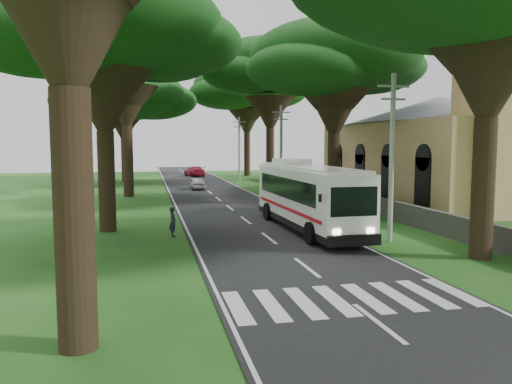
# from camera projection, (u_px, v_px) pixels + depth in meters

# --- Properties ---
(ground) EXTENTS (140.00, 140.00, 0.00)m
(ground) POSITION_uv_depth(u_px,v_px,m) (325.00, 282.00, 17.04)
(ground) COLOR #174E16
(ground) RESTS_ON ground
(road) EXTENTS (8.00, 120.00, 0.04)m
(road) POSITION_uv_depth(u_px,v_px,m) (220.00, 200.00, 41.34)
(road) COLOR black
(road) RESTS_ON ground
(crosswalk) EXTENTS (8.00, 3.00, 0.01)m
(crosswalk) POSITION_uv_depth(u_px,v_px,m) (348.00, 300.00, 15.09)
(crosswalk) COLOR silver
(crosswalk) RESTS_ON ground
(property_wall) EXTENTS (0.35, 50.00, 1.20)m
(property_wall) POSITION_uv_depth(u_px,v_px,m) (327.00, 192.00, 42.23)
(property_wall) COLOR #383533
(property_wall) RESTS_ON ground
(church) EXTENTS (14.00, 24.00, 11.60)m
(church) POSITION_uv_depth(u_px,v_px,m) (439.00, 141.00, 41.31)
(church) COLOR tan
(church) RESTS_ON ground
(pole_near) EXTENTS (1.60, 0.24, 8.00)m
(pole_near) POSITION_uv_depth(u_px,v_px,m) (392.00, 155.00, 23.64)
(pole_near) COLOR gray
(pole_near) RESTS_ON ground
(pole_mid) EXTENTS (1.60, 0.24, 8.00)m
(pole_mid) POSITION_uv_depth(u_px,v_px,m) (281.00, 150.00, 43.08)
(pole_mid) COLOR gray
(pole_mid) RESTS_ON ground
(pole_far) EXTENTS (1.60, 0.24, 8.00)m
(pole_far) POSITION_uv_depth(u_px,v_px,m) (239.00, 148.00, 62.52)
(pole_far) COLOR gray
(pole_far) RESTS_ON ground
(tree_l_mida) EXTENTS (12.64, 12.64, 13.61)m
(tree_l_mida) POSITION_uv_depth(u_px,v_px,m) (102.00, 27.00, 25.96)
(tree_l_mida) COLOR black
(tree_l_mida) RESTS_ON ground
(tree_l_midb) EXTENTS (13.44, 13.44, 15.87)m
(tree_l_midb) POSITION_uv_depth(u_px,v_px,m) (125.00, 50.00, 43.36)
(tree_l_midb) COLOR black
(tree_l_midb) RESTS_ON ground
(tree_l_far) EXTENTS (15.25, 15.25, 13.91)m
(tree_l_far) POSITION_uv_depth(u_px,v_px,m) (123.00, 95.00, 60.86)
(tree_l_far) COLOR black
(tree_l_far) RESTS_ON ground
(tree_r_mida) EXTENTS (12.75, 12.75, 13.84)m
(tree_r_mida) POSITION_uv_depth(u_px,v_px,m) (335.00, 59.00, 37.12)
(tree_r_mida) COLOR black
(tree_r_mida) RESTS_ON ground
(tree_r_midb) EXTENTS (13.96, 13.96, 16.13)m
(tree_r_midb) POSITION_uv_depth(u_px,v_px,m) (270.00, 67.00, 54.31)
(tree_r_midb) COLOR black
(tree_r_midb) RESTS_ON ground
(tree_r_far) EXTENTS (15.56, 15.56, 16.17)m
(tree_r_far) POSITION_uv_depth(u_px,v_px,m) (247.00, 88.00, 72.05)
(tree_r_far) COLOR black
(tree_r_far) RESTS_ON ground
(coach_bus) EXTENTS (3.03, 11.98, 3.52)m
(coach_bus) POSITION_uv_depth(u_px,v_px,m) (307.00, 195.00, 27.32)
(coach_bus) COLOR white
(coach_bus) RESTS_ON ground
(distant_car_a) EXTENTS (1.54, 3.64, 1.23)m
(distant_car_a) POSITION_uv_depth(u_px,v_px,m) (198.00, 183.00, 51.18)
(distant_car_a) COLOR #A4A3A8
(distant_car_a) RESTS_ON road
(distant_car_c) EXTENTS (2.98, 5.27, 1.44)m
(distant_car_c) POSITION_uv_depth(u_px,v_px,m) (195.00, 171.00, 71.39)
(distant_car_c) COLOR maroon
(distant_car_c) RESTS_ON road
(pedestrian) EXTENTS (0.45, 0.61, 1.53)m
(pedestrian) POSITION_uv_depth(u_px,v_px,m) (173.00, 222.00, 25.28)
(pedestrian) COLOR black
(pedestrian) RESTS_ON ground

